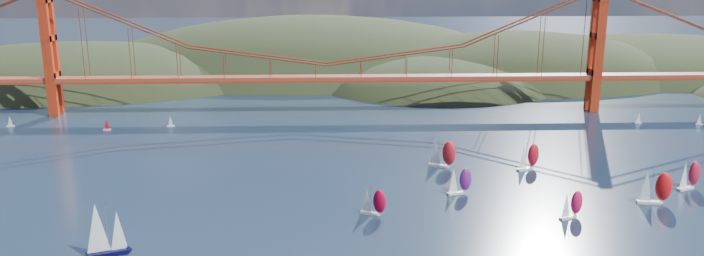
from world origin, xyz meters
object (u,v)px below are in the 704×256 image
racer_4 (689,175)px  racer_3 (528,156)px  racer_2 (654,187)px  racer_0 (373,201)px  racer_rwb (459,181)px  sloop_navy (103,230)px  racer_5 (442,153)px  racer_1 (571,204)px

racer_4 → racer_3: bearing=131.5°
racer_3 → racer_2: bearing=-75.3°
racer_0 → racer_rwb: bearing=55.9°
sloop_navy → racer_3: size_ratio=1.55×
sloop_navy → racer_5: (92.63, 65.54, -1.70)m
racer_4 → racer_5: 76.60m
racer_0 → racer_5: racer_5 is taller
sloop_navy → racer_3: 135.97m
racer_2 → racer_5: 66.77m
racer_0 → racer_3: 66.36m
racer_1 → racer_3: (0.01, 42.26, 0.58)m
racer_2 → racer_4: 20.26m
racer_0 → racer_4: (98.73, 17.32, 0.60)m
racer_2 → racer_5: size_ratio=1.03×
racer_1 → racer_4: racer_4 is taller
racer_2 → racer_5: (-56.21, 36.03, -0.14)m
racer_1 → racer_rwb: bearing=118.2°
racer_1 → racer_5: (-28.41, 45.91, 0.97)m
racer_4 → racer_5: bearing=138.0°
racer_0 → racer_4: 100.24m
racer_rwb → racer_2: bearing=-27.1°
sloop_navy → racer_1: sloop_navy is taller
racer_3 → racer_4: size_ratio=1.00×
racer_3 → racer_5: (-28.41, 3.65, 0.39)m
racer_5 → racer_rwb: bearing=-60.8°
sloop_navy → racer_5: bearing=14.0°
racer_0 → racer_2: 82.47m
racer_3 → racer_1: bearing=-115.9°
racer_rwb → sloop_navy: bearing=-174.0°
racer_0 → racer_3: (54.48, 37.90, 0.58)m
racer_0 → racer_1: racer_1 is taller
racer_2 → sloop_navy: bearing=-161.0°
racer_0 → racer_rwb: size_ratio=0.96×
sloop_navy → racer_5: sloop_navy is taller
racer_0 → racer_2: racer_2 is taller
racer_2 → racer_3: bearing=138.5°
racer_2 → racer_rwb: 56.03m
racer_1 → racer_3: size_ratio=0.88×
sloop_navy → racer_2: (148.84, 29.51, -1.56)m
racer_2 → racer_rwb: size_ratio=1.22×
racer_0 → racer_rwb: (27.16, 15.53, 0.18)m
racer_5 → racer_rwb: (1.09, -26.01, -0.80)m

